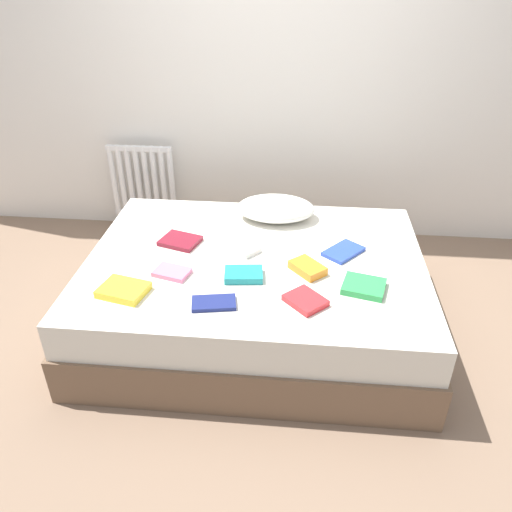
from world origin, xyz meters
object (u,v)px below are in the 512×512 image
Objects in this scene: bed at (255,293)px; textbook_maroon at (180,241)px; textbook_white at (242,247)px; textbook_orange at (307,268)px; textbook_pink at (172,272)px; radiator at (143,182)px; textbook_yellow at (123,290)px; textbook_green at (364,286)px; textbook_teal at (244,275)px; textbook_blue at (343,251)px; textbook_red at (305,300)px; pillow at (276,208)px; textbook_navy at (214,303)px.

textbook_maroon reaches higher than bed.
textbook_orange is (0.39, -0.21, 0.01)m from textbook_white.
textbook_pink is 0.35m from textbook_maroon.
radiator is at bearing 172.01° from textbook_white.
textbook_maroon is 0.95× the size of textbook_yellow.
textbook_maroon is at bearing 174.35° from textbook_green.
textbook_blue is at bearing 23.11° from textbook_teal.
textbook_green is 1.04× the size of textbook_teal.
textbook_blue is at bearing 37.73° from textbook_yellow.
textbook_teal is (0.05, -0.30, 0.00)m from textbook_white.
textbook_green is 1.15m from textbook_maroon.
textbook_pink is (-0.44, -0.22, 0.27)m from bed.
textbook_red is at bearing -139.31° from textbook_green.
radiator is 1.16× the size of pillow.
pillow is 2.38× the size of textbook_green.
textbook_navy is at bearing -94.68° from textbook_orange.
pillow is 1.20m from textbook_yellow.
textbook_maroon is 1.16× the size of textbook_orange.
textbook_red is 0.92× the size of textbook_teal.
radiator is 2.77× the size of textbook_green.
pillow is at bearing 157.06° from textbook_orange.
textbook_yellow reaches higher than textbook_green.
textbook_teal is at bearing 16.54° from textbook_pink.
textbook_blue is (0.60, 0.01, -0.00)m from textbook_white.
textbook_navy is at bearing -126.45° from textbook_red.
radiator reaches higher than textbook_pink.
textbook_teal is 1.07× the size of textbook_orange.
textbook_teal is at bearing -20.78° from textbook_maroon.
textbook_teal reaches higher than textbook_red.
textbook_orange reaches higher than textbook_yellow.
pillow is (1.12, -0.68, 0.14)m from radiator.
textbook_blue is at bearing 42.67° from textbook_white.
textbook_teal is (-0.04, -0.21, 0.27)m from bed.
radiator is at bearing 118.85° from textbook_teal.
radiator is (-1.04, 1.20, 0.18)m from bed.
radiator reaches higher than textbook_blue.
radiator reaches higher than textbook_red.
textbook_yellow is at bearing -114.28° from textbook_orange.
textbook_pink reaches higher than textbook_blue.
bed is 0.57m from textbook_navy.
bed is at bearing 170.58° from textbook_green.
textbook_green is (1.05, -0.04, 0.00)m from textbook_pink.
textbook_maroon is (-0.77, 0.54, -0.00)m from textbook_red.
textbook_orange is (0.22, -0.64, -0.05)m from pillow.
textbook_white is at bearing 72.20° from textbook_navy.
bed is at bearing 72.48° from textbook_teal.
textbook_orange is (0.78, -0.25, 0.01)m from textbook_maroon.
textbook_maroon is at bearing -62.37° from radiator.
textbook_green is 0.65m from textbook_teal.
textbook_maroon is at bearing 111.03° from textbook_pink.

